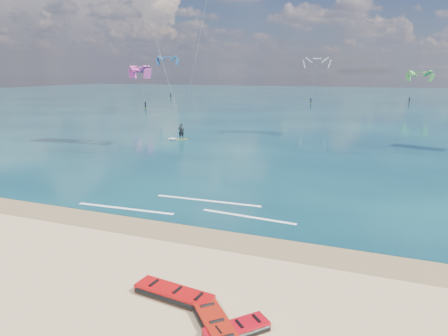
{
  "coord_description": "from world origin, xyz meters",
  "views": [
    {
      "loc": [
        11.12,
        -13.84,
        7.97
      ],
      "look_at": [
        2.8,
        8.0,
        2.28
      ],
      "focal_mm": 32.0,
      "sensor_mm": 36.0,
      "label": 1
    }
  ],
  "objects_px": {
    "kitesurfer_main": "(178,52)",
    "packed_kite_right": "(237,334)",
    "packed_kite_mid": "(215,329)",
    "packed_kite_left": "(174,299)"
  },
  "relations": [
    {
      "from": "packed_kite_mid",
      "to": "kitesurfer_main",
      "type": "xyz_separation_m",
      "value": [
        -15.53,
        28.07,
        9.9
      ]
    },
    {
      "from": "packed_kite_left",
      "to": "packed_kite_mid",
      "type": "bearing_deg",
      "value": -20.51
    },
    {
      "from": "packed_kite_mid",
      "to": "packed_kite_left",
      "type": "bearing_deg",
      "value": -159.66
    },
    {
      "from": "packed_kite_left",
      "to": "kitesurfer_main",
      "type": "xyz_separation_m",
      "value": [
        -13.48,
        26.99,
        9.9
      ]
    },
    {
      "from": "packed_kite_right",
      "to": "kitesurfer_main",
      "type": "height_order",
      "value": "kitesurfer_main"
    },
    {
      "from": "packed_kite_mid",
      "to": "kitesurfer_main",
      "type": "distance_m",
      "value": 33.57
    },
    {
      "from": "packed_kite_left",
      "to": "packed_kite_right",
      "type": "bearing_deg",
      "value": -14.2
    },
    {
      "from": "kitesurfer_main",
      "to": "packed_kite_mid",
      "type": "bearing_deg",
      "value": -92.03
    },
    {
      "from": "kitesurfer_main",
      "to": "packed_kite_right",
      "type": "bearing_deg",
      "value": -90.94
    },
    {
      "from": "packed_kite_left",
      "to": "packed_kite_right",
      "type": "relative_size",
      "value": 1.42
    }
  ]
}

